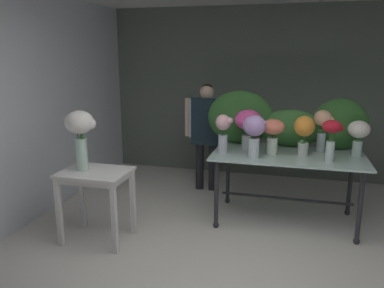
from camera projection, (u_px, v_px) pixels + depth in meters
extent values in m
plane|color=silver|center=(246.00, 218.00, 4.66)|extent=(8.12, 8.12, 0.00)
cube|color=slate|center=(263.00, 93.00, 6.08)|extent=(5.06, 0.12, 2.69)
cube|color=silver|center=(56.00, 102.00, 4.98)|extent=(0.12, 3.81, 2.69)
cube|color=#AAC7C0|center=(288.00, 155.00, 4.39)|extent=(1.72, 0.97, 0.02)
cylinder|color=#2D2D33|center=(216.00, 194.00, 4.32)|extent=(0.05, 0.05, 0.81)
sphere|color=#2D2D33|center=(216.00, 225.00, 4.40)|extent=(0.07, 0.07, 0.07)
cylinder|color=#2D2D33|center=(360.00, 208.00, 3.93)|extent=(0.05, 0.05, 0.81)
sphere|color=#2D2D33|center=(356.00, 241.00, 4.02)|extent=(0.07, 0.07, 0.07)
cylinder|color=#2D2D33|center=(228.00, 174.00, 5.04)|extent=(0.05, 0.05, 0.81)
sphere|color=#2D2D33|center=(227.00, 201.00, 5.13)|extent=(0.07, 0.07, 0.07)
cylinder|color=#2D2D33|center=(350.00, 184.00, 4.66)|extent=(0.05, 0.05, 0.81)
sphere|color=#2D2D33|center=(347.00, 212.00, 4.75)|extent=(0.07, 0.07, 0.07)
cylinder|color=#2D2D33|center=(285.00, 198.00, 4.52)|extent=(1.52, 0.03, 0.03)
cube|color=white|center=(95.00, 172.00, 3.96)|extent=(0.70, 0.53, 0.03)
cube|color=white|center=(95.00, 176.00, 3.97)|extent=(0.64, 0.47, 0.06)
cube|color=white|center=(59.00, 212.00, 3.91)|extent=(0.05, 0.05, 0.74)
cube|color=white|center=(114.00, 219.00, 3.75)|extent=(0.05, 0.05, 0.74)
cube|color=white|center=(82.00, 197.00, 4.34)|extent=(0.05, 0.05, 0.74)
cube|color=white|center=(133.00, 202.00, 4.18)|extent=(0.05, 0.05, 0.74)
cylinder|color=#232328|center=(200.00, 163.00, 5.59)|extent=(0.12, 0.12, 0.80)
cylinder|color=#232328|center=(213.00, 164.00, 5.54)|extent=(0.12, 0.12, 0.80)
cube|color=#B2BCC6|center=(207.00, 118.00, 5.41)|extent=(0.46, 0.22, 0.55)
cube|color=#192833|center=(205.00, 122.00, 5.31)|extent=(0.39, 0.02, 0.67)
cylinder|color=beige|center=(188.00, 117.00, 5.48)|extent=(0.09, 0.09, 0.55)
cylinder|color=beige|center=(226.00, 119.00, 5.34)|extent=(0.09, 0.09, 0.55)
sphere|color=beige|center=(207.00, 92.00, 5.32)|extent=(0.20, 0.20, 0.20)
ellipsoid|color=black|center=(207.00, 87.00, 5.33)|extent=(0.15, 0.15, 0.09)
ellipsoid|color=#2D6028|center=(240.00, 117.00, 4.81)|extent=(0.83, 0.28, 0.68)
ellipsoid|color=#387033|center=(290.00, 128.00, 4.68)|extent=(0.80, 0.25, 0.46)
ellipsoid|color=#2D6028|center=(340.00, 124.00, 4.51)|extent=(0.65, 0.28, 0.62)
cylinder|color=silver|center=(254.00, 148.00, 4.21)|extent=(0.12, 0.12, 0.22)
cylinder|color=#9EBCB2|center=(253.00, 153.00, 4.22)|extent=(0.11, 0.11, 0.09)
cylinder|color=#2D6028|center=(255.00, 145.00, 4.19)|extent=(0.01, 0.01, 0.28)
cylinder|color=#2D6028|center=(255.00, 144.00, 4.22)|extent=(0.01, 0.01, 0.28)
cylinder|color=#2D6028|center=(251.00, 144.00, 4.20)|extent=(0.01, 0.01, 0.28)
cylinder|color=#2D6028|center=(254.00, 145.00, 4.18)|extent=(0.01, 0.01, 0.28)
ellipsoid|color=#B28ED1|center=(254.00, 126.00, 4.15)|extent=(0.25, 0.25, 0.23)
sphere|color=#B28ED1|center=(263.00, 124.00, 4.10)|extent=(0.06, 0.06, 0.06)
ellipsoid|color=#28562D|center=(254.00, 136.00, 4.21)|extent=(0.10, 0.10, 0.03)
cylinder|color=silver|center=(247.00, 142.00, 4.62)|extent=(0.14, 0.14, 0.16)
cylinder|color=#9EBCB2|center=(247.00, 145.00, 4.63)|extent=(0.13, 0.13, 0.07)
cylinder|color=#2D6028|center=(250.00, 137.00, 4.60)|extent=(0.01, 0.01, 0.27)
cylinder|color=#2D6028|center=(247.00, 136.00, 4.63)|extent=(0.01, 0.01, 0.27)
cylinder|color=#2D6028|center=(246.00, 137.00, 4.59)|extent=(0.01, 0.01, 0.27)
ellipsoid|color=#E54C9E|center=(248.00, 120.00, 4.56)|extent=(0.32, 0.32, 0.24)
sphere|color=#E54C9E|center=(241.00, 117.00, 4.58)|extent=(0.09, 0.09, 0.09)
sphere|color=#E54C9E|center=(259.00, 122.00, 4.55)|extent=(0.11, 0.11, 0.11)
ellipsoid|color=#477F3D|center=(248.00, 133.00, 4.60)|extent=(0.05, 0.10, 0.03)
cylinder|color=silver|center=(303.00, 149.00, 4.30)|extent=(0.12, 0.12, 0.15)
cylinder|color=#9EBCB2|center=(303.00, 153.00, 4.31)|extent=(0.11, 0.11, 0.06)
cylinder|color=#28562D|center=(305.00, 144.00, 4.28)|extent=(0.01, 0.01, 0.26)
cylinder|color=#28562D|center=(303.00, 143.00, 4.30)|extent=(0.01, 0.01, 0.26)
cylinder|color=#28562D|center=(302.00, 143.00, 4.29)|extent=(0.01, 0.01, 0.26)
cylinder|color=#28562D|center=(303.00, 144.00, 4.26)|extent=(0.01, 0.01, 0.26)
ellipsoid|color=orange|center=(304.00, 126.00, 4.24)|extent=(0.23, 0.23, 0.23)
sphere|color=orange|center=(311.00, 126.00, 4.21)|extent=(0.10, 0.10, 0.10)
ellipsoid|color=#477F3D|center=(302.00, 141.00, 4.26)|extent=(0.05, 0.10, 0.03)
cylinder|color=silver|center=(272.00, 146.00, 4.34)|extent=(0.12, 0.12, 0.20)
cylinder|color=#9EBCB2|center=(272.00, 151.00, 4.35)|extent=(0.11, 0.11, 0.08)
cylinder|color=#28562D|center=(275.00, 143.00, 4.32)|extent=(0.01, 0.01, 0.26)
cylinder|color=#28562D|center=(273.00, 142.00, 4.35)|extent=(0.01, 0.01, 0.26)
cylinder|color=#28562D|center=(270.00, 142.00, 4.33)|extent=(0.01, 0.01, 0.26)
cylinder|color=#28562D|center=(272.00, 143.00, 4.31)|extent=(0.01, 0.01, 0.26)
ellipsoid|color=#EF7A60|center=(273.00, 127.00, 4.28)|extent=(0.26, 0.26, 0.17)
sphere|color=#EF7A60|center=(279.00, 129.00, 4.26)|extent=(0.08, 0.08, 0.08)
cylinder|color=silver|center=(330.00, 152.00, 4.04)|extent=(0.09, 0.09, 0.22)
cylinder|color=#9EBCB2|center=(329.00, 157.00, 4.05)|extent=(0.08, 0.08, 0.09)
cylinder|color=#2D6028|center=(333.00, 146.00, 4.02)|extent=(0.01, 0.01, 0.33)
cylinder|color=#2D6028|center=(329.00, 145.00, 4.04)|extent=(0.01, 0.01, 0.33)
cylinder|color=#2D6028|center=(330.00, 146.00, 4.01)|extent=(0.01, 0.01, 0.33)
ellipsoid|color=red|center=(332.00, 127.00, 3.98)|extent=(0.20, 0.20, 0.13)
sphere|color=red|center=(341.00, 129.00, 3.97)|extent=(0.06, 0.06, 0.06)
cylinder|color=silver|center=(357.00, 148.00, 4.27)|extent=(0.10, 0.10, 0.18)
cylinder|color=#9EBCB2|center=(356.00, 153.00, 4.28)|extent=(0.10, 0.10, 0.07)
cylinder|color=#477F3D|center=(360.00, 145.00, 4.25)|extent=(0.01, 0.01, 0.24)
cylinder|color=#477F3D|center=(357.00, 144.00, 4.28)|extent=(0.01, 0.01, 0.24)
cylinder|color=#477F3D|center=(357.00, 145.00, 4.25)|extent=(0.01, 0.01, 0.24)
ellipsoid|color=white|center=(359.00, 129.00, 4.22)|extent=(0.23, 0.23, 0.19)
sphere|color=white|center=(366.00, 130.00, 4.21)|extent=(0.07, 0.07, 0.07)
cylinder|color=silver|center=(223.00, 144.00, 4.42)|extent=(0.11, 0.11, 0.21)
cylinder|color=#9EBCB2|center=(223.00, 149.00, 4.44)|extent=(0.10, 0.10, 0.09)
cylinder|color=#28562D|center=(225.00, 139.00, 4.41)|extent=(0.01, 0.01, 0.29)
cylinder|color=#28562D|center=(223.00, 139.00, 4.44)|extent=(0.01, 0.01, 0.29)
cylinder|color=#28562D|center=(221.00, 139.00, 4.41)|extent=(0.01, 0.01, 0.29)
cylinder|color=#28562D|center=(222.00, 140.00, 4.39)|extent=(0.01, 0.01, 0.29)
ellipsoid|color=#EFB2BC|center=(223.00, 122.00, 4.36)|extent=(0.17, 0.17, 0.18)
sphere|color=#EFB2BC|center=(230.00, 121.00, 4.32)|extent=(0.08, 0.08, 0.08)
cylinder|color=silver|center=(321.00, 142.00, 4.46)|extent=(0.10, 0.10, 0.23)
cylinder|color=#9EBCB2|center=(320.00, 148.00, 4.47)|extent=(0.09, 0.09, 0.10)
cylinder|color=#2D6028|center=(323.00, 137.00, 4.44)|extent=(0.01, 0.01, 0.33)
cylinder|color=#2D6028|center=(322.00, 137.00, 4.46)|extent=(0.01, 0.01, 0.33)
cylinder|color=#2D6028|center=(319.00, 137.00, 4.45)|extent=(0.01, 0.01, 0.33)
cylinder|color=#2D6028|center=(321.00, 137.00, 4.43)|extent=(0.01, 0.01, 0.33)
ellipsoid|color=#F4B78E|center=(323.00, 118.00, 4.39)|extent=(0.20, 0.20, 0.19)
sphere|color=#F4B78E|center=(317.00, 118.00, 4.38)|extent=(0.06, 0.06, 0.06)
sphere|color=#F4B78E|center=(331.00, 119.00, 4.35)|extent=(0.07, 0.07, 0.07)
ellipsoid|color=#387033|center=(322.00, 131.00, 4.43)|extent=(0.11, 0.09, 0.03)
cylinder|color=silver|center=(82.00, 154.00, 3.95)|extent=(0.12, 0.12, 0.34)
cylinder|color=#9EBCB2|center=(82.00, 163.00, 3.97)|extent=(0.11, 0.11, 0.14)
cylinder|color=#387033|center=(84.00, 149.00, 3.93)|extent=(0.01, 0.01, 0.43)
cylinder|color=#387033|center=(81.00, 149.00, 3.96)|extent=(0.01, 0.01, 0.43)
cylinder|color=#387033|center=(79.00, 150.00, 3.92)|extent=(0.01, 0.01, 0.43)
ellipsoid|color=white|center=(79.00, 122.00, 3.87)|extent=(0.29, 0.29, 0.24)
sphere|color=white|center=(69.00, 120.00, 3.87)|extent=(0.09, 0.09, 0.09)
sphere|color=white|center=(91.00, 124.00, 3.86)|extent=(0.11, 0.11, 0.11)
ellipsoid|color=#387033|center=(82.00, 137.00, 3.86)|extent=(0.11, 0.09, 0.03)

